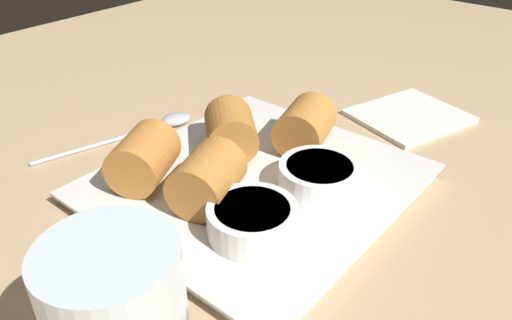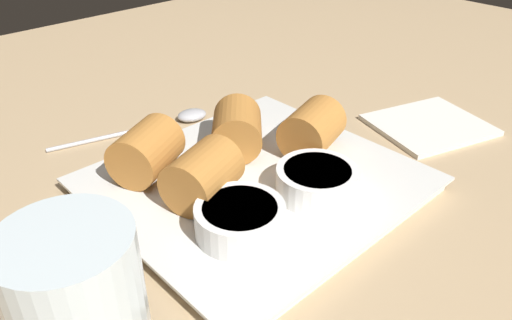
# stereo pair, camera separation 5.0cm
# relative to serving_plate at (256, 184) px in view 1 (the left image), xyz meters

# --- Properties ---
(table_surface) EXTENTS (1.80, 1.40, 0.02)m
(table_surface) POSITION_rel_serving_plate_xyz_m (0.02, 0.01, -0.02)
(table_surface) COLOR tan
(table_surface) RESTS_ON ground
(serving_plate) EXTENTS (0.29, 0.27, 0.01)m
(serving_plate) POSITION_rel_serving_plate_xyz_m (0.00, 0.00, 0.00)
(serving_plate) COLOR silver
(serving_plate) RESTS_ON table_surface
(roll_front_left) EXTENTS (0.08, 0.08, 0.05)m
(roll_front_left) POSITION_rel_serving_plate_xyz_m (0.07, -0.08, 0.03)
(roll_front_left) COLOR #B77533
(roll_front_left) RESTS_ON serving_plate
(roll_front_right) EXTENTS (0.08, 0.08, 0.05)m
(roll_front_right) POSITION_rel_serving_plate_xyz_m (-0.03, -0.06, 0.03)
(roll_front_right) COLOR #B77533
(roll_front_right) RESTS_ON serving_plate
(roll_back_left) EXTENTS (0.08, 0.07, 0.05)m
(roll_back_left) POSITION_rel_serving_plate_xyz_m (0.05, -0.01, 0.03)
(roll_back_left) COLOR #B77533
(roll_back_left) RESTS_ON serving_plate
(roll_back_right) EXTENTS (0.08, 0.07, 0.05)m
(roll_back_right) POSITION_rel_serving_plate_xyz_m (-0.08, -0.00, 0.03)
(roll_back_right) COLOR #B77533
(roll_back_right) RESTS_ON serving_plate
(dipping_bowl_near) EXTENTS (0.08, 0.08, 0.03)m
(dipping_bowl_near) POSITION_rel_serving_plate_xyz_m (-0.02, 0.06, 0.02)
(dipping_bowl_near) COLOR white
(dipping_bowl_near) RESTS_ON serving_plate
(dipping_bowl_far) EXTENTS (0.08, 0.08, 0.03)m
(dipping_bowl_far) POSITION_rel_serving_plate_xyz_m (0.07, 0.05, 0.02)
(dipping_bowl_far) COLOR white
(dipping_bowl_far) RESTS_ON serving_plate
(spoon) EXTENTS (0.19, 0.07, 0.01)m
(spoon) POSITION_rel_serving_plate_xyz_m (-0.03, -0.17, -0.00)
(spoon) COLOR #B2B2B7
(spoon) RESTS_ON table_surface
(napkin) EXTENTS (0.16, 0.15, 0.01)m
(napkin) POSITION_rel_serving_plate_xyz_m (-0.25, 0.05, -0.00)
(napkin) COLOR silver
(napkin) RESTS_ON table_surface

